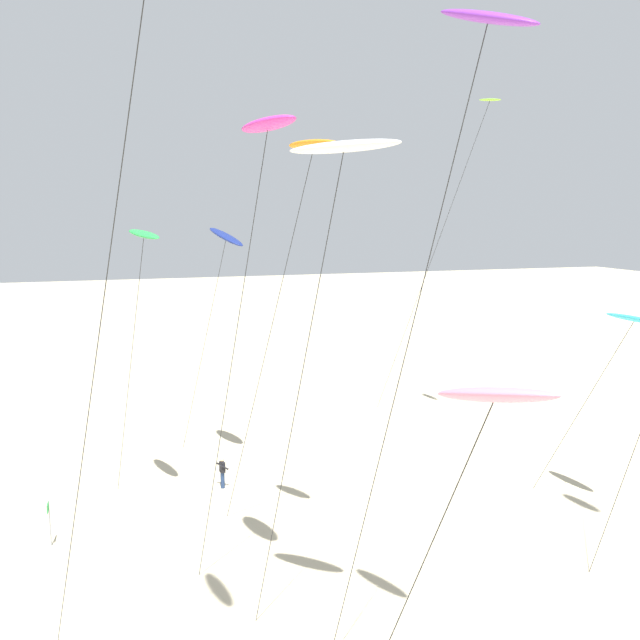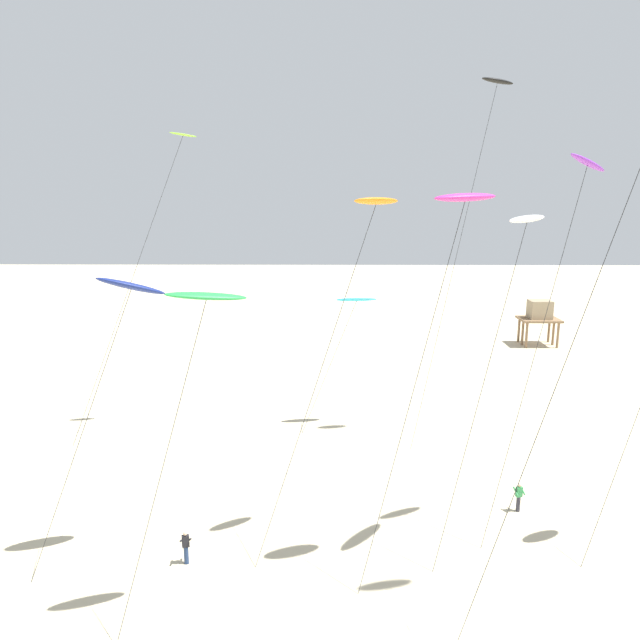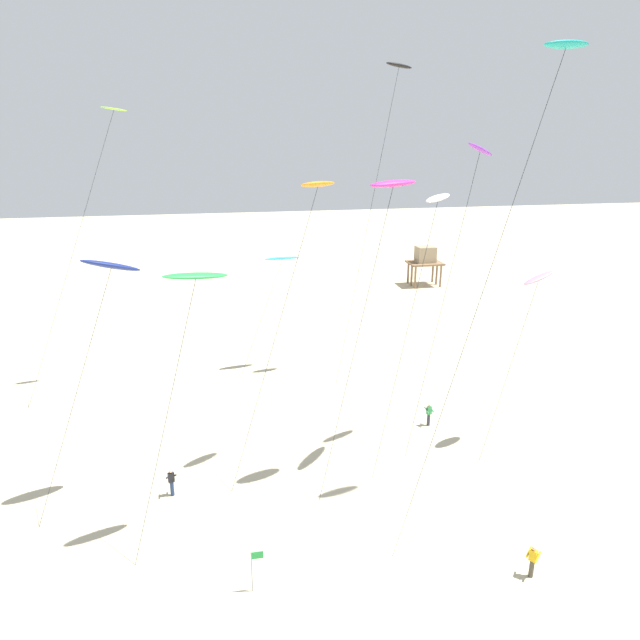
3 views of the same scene
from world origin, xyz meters
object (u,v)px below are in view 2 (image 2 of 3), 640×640
(kite_black, at_px, (496,89))
(kite_purple, at_px, (586,169))
(kite_flyer_middle, at_px, (519,496))
(stilt_house, at_px, (539,314))
(kite_white, at_px, (527,221))
(kite_cyan, at_px, (356,300))
(kite_orange, at_px, (375,205))
(kite_navy, at_px, (131,288))
(kite_flyer_nearest, at_px, (186,546))
(kite_lime, at_px, (178,150))
(kite_magenta, at_px, (465,200))
(kite_green, at_px, (206,299))

(kite_black, height_order, kite_purple, kite_black)
(kite_flyer_middle, height_order, stilt_house, stilt_house)
(kite_black, bearing_deg, kite_flyer_middle, -91.57)
(kite_white, bearing_deg, kite_flyer_middle, 63.01)
(kite_cyan, relative_size, kite_white, 0.61)
(kite_orange, bearing_deg, kite_purple, 6.46)
(kite_navy, xyz_separation_m, kite_flyer_middle, (19.36, 4.19, -12.27))
(kite_flyer_middle, xyz_separation_m, stilt_house, (14.07, 37.53, 2.84))
(kite_navy, bearing_deg, kite_white, 1.96)
(kite_purple, distance_m, kite_flyer_nearest, 25.93)
(kite_flyer_nearest, bearing_deg, kite_cyan, 63.58)
(kite_orange, bearing_deg, kite_flyer_nearest, -164.53)
(kite_purple, xyz_separation_m, kite_lime, (-22.43, 13.40, 1.82))
(kite_cyan, relative_size, kite_flyer_nearest, 5.94)
(kite_flyer_nearest, xyz_separation_m, stilt_house, (31.36, 42.50, 2.84))
(kite_purple, distance_m, kite_lime, 26.19)
(kite_flyer_nearest, relative_size, stilt_house, 0.31)
(kite_navy, bearing_deg, kite_magenta, -3.16)
(kite_lime, bearing_deg, kite_black, -3.69)
(kite_cyan, bearing_deg, kite_navy, -122.67)
(kite_lime, xyz_separation_m, kite_magenta, (16.00, -16.99, -3.22))
(kite_cyan, height_order, kite_magenta, kite_magenta)
(kite_flyer_middle, bearing_deg, kite_lime, 150.16)
(kite_cyan, bearing_deg, kite_black, -13.88)
(kite_navy, relative_size, kite_white, 0.85)
(kite_black, relative_size, kite_flyer_nearest, 14.80)
(kite_black, relative_size, kite_flyer_middle, 14.80)
(kite_flyer_nearest, bearing_deg, kite_magenta, -0.07)
(kite_flyer_middle, bearing_deg, kite_black, 88.43)
(kite_green, bearing_deg, kite_lime, 105.76)
(kite_magenta, distance_m, kite_flyer_middle, 17.56)
(kite_purple, bearing_deg, kite_green, -156.78)
(kite_black, height_order, kite_lime, kite_black)
(kite_navy, bearing_deg, kite_flyer_nearest, -20.71)
(kite_purple, xyz_separation_m, kite_flyer_nearest, (-18.79, -3.57, -17.51))
(kite_magenta, bearing_deg, kite_lime, 133.29)
(kite_white, xyz_separation_m, kite_magenta, (-3.10, -1.40, 0.94))
(kite_white, xyz_separation_m, kite_flyer_nearest, (-15.46, -1.38, -15.16))
(kite_white, height_order, kite_green, kite_white)
(kite_orange, bearing_deg, kite_navy, -171.31)
(kite_white, relative_size, kite_purple, 0.85)
(kite_purple, distance_m, kite_flyer_middle, 17.63)
(kite_white, height_order, stilt_house, kite_white)
(kite_cyan, height_order, kite_orange, kite_orange)
(kite_black, height_order, kite_green, kite_black)
(kite_navy, xyz_separation_m, kite_lime, (-1.57, 16.19, 7.06))
(kite_navy, height_order, kite_black, kite_black)
(kite_black, bearing_deg, kite_green, -128.83)
(kite_navy, relative_size, kite_green, 1.00)
(kite_purple, distance_m, kite_green, 18.77)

